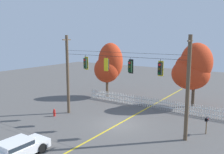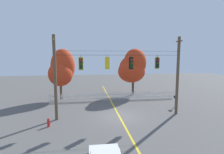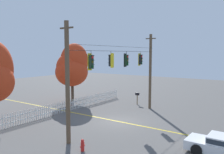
# 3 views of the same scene
# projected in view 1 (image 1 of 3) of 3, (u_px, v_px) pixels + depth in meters

# --- Properties ---
(ground) EXTENTS (80.00, 80.00, 0.00)m
(ground) POSITION_uv_depth(u_px,v_px,m) (118.00, 124.00, 21.62)
(ground) COLOR #565451
(lane_centerline_stripe) EXTENTS (0.16, 36.00, 0.01)m
(lane_centerline_stripe) POSITION_uv_depth(u_px,v_px,m) (118.00, 124.00, 21.62)
(lane_centerline_stripe) COLOR gold
(lane_centerline_stripe) RESTS_ON ground
(signal_support_span) EXTENTS (12.28, 1.10, 7.87)m
(signal_support_span) POSITION_uv_depth(u_px,v_px,m) (118.00, 80.00, 20.96)
(signal_support_span) COLOR brown
(signal_support_span) RESTS_ON ground
(traffic_signal_eastbound_side) EXTENTS (0.43, 0.38, 1.41)m
(traffic_signal_eastbound_side) POSITION_uv_depth(u_px,v_px,m) (86.00, 63.00, 22.77)
(traffic_signal_eastbound_side) COLOR black
(traffic_signal_southbound_primary) EXTENTS (0.43, 0.38, 1.33)m
(traffic_signal_southbound_primary) POSITION_uv_depth(u_px,v_px,m) (107.00, 64.00, 21.41)
(traffic_signal_southbound_primary) COLOR black
(traffic_signal_westbound_side) EXTENTS (0.43, 0.38, 1.37)m
(traffic_signal_westbound_side) POSITION_uv_depth(u_px,v_px,m) (130.00, 66.00, 20.13)
(traffic_signal_westbound_side) COLOR black
(traffic_signal_northbound_secondary) EXTENTS (0.43, 0.38, 1.37)m
(traffic_signal_northbound_secondary) POSITION_uv_depth(u_px,v_px,m) (160.00, 69.00, 18.68)
(traffic_signal_northbound_secondary) COLOR black
(white_picket_fence) EXTENTS (17.08, 0.06, 1.12)m
(white_picket_fence) POSITION_uv_depth(u_px,v_px,m) (153.00, 103.00, 26.42)
(white_picket_fence) COLOR silver
(white_picket_fence) RESTS_ON ground
(autumn_maple_near_fence) EXTENTS (3.53, 3.50, 6.95)m
(autumn_maple_near_fence) POSITION_uv_depth(u_px,v_px,m) (109.00, 65.00, 31.07)
(autumn_maple_near_fence) COLOR brown
(autumn_maple_near_fence) RESTS_ON ground
(autumn_maple_mid) EXTENTS (4.31, 3.60, 7.10)m
(autumn_maple_mid) POSITION_uv_depth(u_px,v_px,m) (193.00, 69.00, 26.40)
(autumn_maple_mid) COLOR #473828
(autumn_maple_mid) RESTS_ON ground
(parked_car) EXTENTS (1.94, 4.13, 1.15)m
(parked_car) POSITION_uv_depth(u_px,v_px,m) (17.00, 148.00, 15.64)
(parked_car) COLOR white
(parked_car) RESTS_ON ground
(fire_hydrant) EXTENTS (0.38, 0.22, 0.74)m
(fire_hydrant) POSITION_uv_depth(u_px,v_px,m) (54.00, 113.00, 23.77)
(fire_hydrant) COLOR red
(fire_hydrant) RESTS_ON ground
(roadside_mailbox) EXTENTS (0.25, 0.44, 1.39)m
(roadside_mailbox) POSITION_uv_depth(u_px,v_px,m) (207.00, 120.00, 19.29)
(roadside_mailbox) COLOR brown
(roadside_mailbox) RESTS_ON ground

